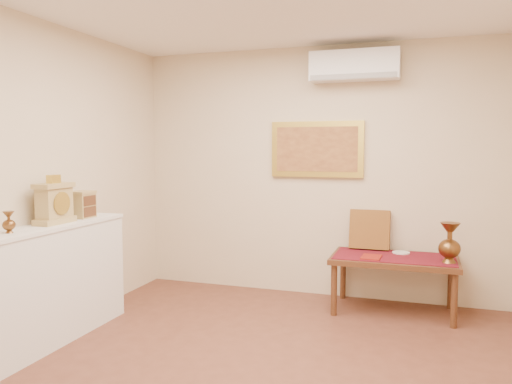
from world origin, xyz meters
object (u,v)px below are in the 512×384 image
at_px(mantel_clock, 55,203).
at_px(low_table, 394,263).
at_px(wooden_chest, 83,204).
at_px(display_ledge, 32,290).
at_px(brass_urn_tall, 450,238).

bearing_deg(mantel_clock, low_table, 30.75).
xyz_separation_m(mantel_clock, wooden_chest, (-0.00, 0.37, -0.05)).
xyz_separation_m(display_ledge, low_table, (2.67, 1.88, -0.01)).
height_order(mantel_clock, low_table, mantel_clock).
xyz_separation_m(wooden_chest, low_table, (2.68, 1.22, -0.62)).
bearing_deg(mantel_clock, wooden_chest, 90.40).
distance_m(brass_urn_tall, wooden_chest, 3.37).
xyz_separation_m(mantel_clock, low_table, (2.67, 1.59, -0.67)).
distance_m(display_ledge, low_table, 3.27).
height_order(display_ledge, mantel_clock, mantel_clock).
bearing_deg(display_ledge, low_table, 35.10).
relative_size(mantel_clock, wooden_chest, 1.68).
relative_size(brass_urn_tall, wooden_chest, 1.85).
distance_m(wooden_chest, low_table, 3.01).
bearing_deg(low_table, wooden_chest, -155.44).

